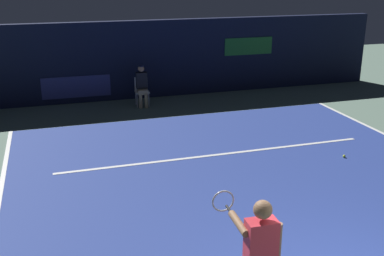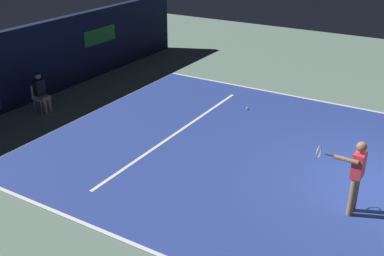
% 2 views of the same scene
% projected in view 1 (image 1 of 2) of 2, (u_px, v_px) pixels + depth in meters
% --- Properties ---
extents(ground_plane, '(30.92, 30.92, 0.00)m').
position_uv_depth(ground_plane, '(247.00, 186.00, 9.57)').
color(ground_plane, slate).
extents(court_surface, '(9.64, 10.01, 0.01)m').
position_uv_depth(court_surface, '(247.00, 186.00, 9.56)').
color(court_surface, navy).
rests_on(court_surface, ground).
extents(line_service, '(7.52, 0.10, 0.01)m').
position_uv_depth(line_service, '(217.00, 155.00, 11.15)').
color(line_service, white).
rests_on(line_service, court_surface).
extents(back_wall, '(16.12, 0.33, 2.60)m').
position_uv_depth(back_wall, '(159.00, 59.00, 16.02)').
color(back_wall, '#141933').
rests_on(back_wall, ground).
extents(line_judge_on_chair, '(0.46, 0.55, 1.32)m').
position_uv_depth(line_judge_on_chair, '(142.00, 85.00, 14.98)').
color(line_judge_on_chair, white).
rests_on(line_judge_on_chair, ground).
extents(tennis_ball, '(0.07, 0.07, 0.07)m').
position_uv_depth(tennis_ball, '(344.00, 156.00, 10.98)').
color(tennis_ball, '#CCE033').
rests_on(tennis_ball, court_surface).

